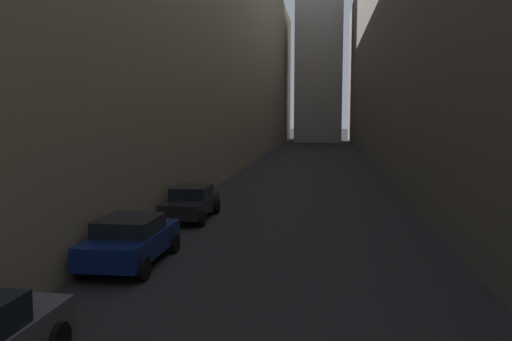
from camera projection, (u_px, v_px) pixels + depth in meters
The scene contains 5 objects.
ground_plane at pixel (310, 168), 42.80m from camera, with size 264.00×264.00×0.00m, color #232326.
building_block_left at pixel (190, 40), 45.03m from camera, with size 10.57×108.00×22.27m, color gray.
building_block_right at pixel (476, 28), 41.72m from camera, with size 15.90×108.00×23.16m, color #60594F.
parked_car_left_third at pixel (131, 240), 15.05m from camera, with size 1.99×4.13×1.45m.
parked_car_left_far at pixel (191, 202), 21.76m from camera, with size 1.87×4.07×1.41m.
Camera 1 is at (1.28, 5.20, 4.41)m, focal length 35.59 mm.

